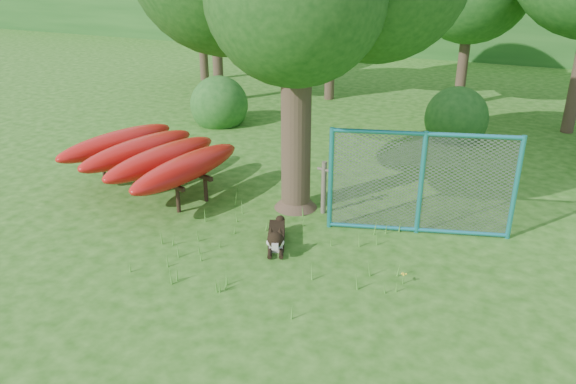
% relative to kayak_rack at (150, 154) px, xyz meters
% --- Properties ---
extents(ground, '(80.00, 80.00, 0.00)m').
position_rel_kayak_rack_xyz_m(ground, '(3.62, -2.20, -0.85)').
color(ground, '#1E5210').
rests_on(ground, ground).
extents(wooden_post, '(0.31, 0.12, 1.13)m').
position_rel_kayak_rack_xyz_m(wooden_post, '(3.97, 0.44, -0.26)').
color(wooden_post, brown).
rests_on(wooden_post, ground).
extents(kayak_rack, '(3.75, 4.04, 1.11)m').
position_rel_kayak_rack_xyz_m(kayak_rack, '(0.00, 0.00, 0.00)').
color(kayak_rack, black).
rests_on(kayak_rack, ground).
extents(husky_dog, '(0.69, 1.23, 0.57)m').
position_rel_kayak_rack_xyz_m(husky_dog, '(3.72, -1.30, -0.65)').
color(husky_dog, black).
rests_on(husky_dog, ground).
extents(fence_section, '(3.36, 1.04, 3.37)m').
position_rel_kayak_rack_xyz_m(fence_section, '(5.93, 0.35, 0.16)').
color(fence_section, teal).
rests_on(fence_section, ground).
extents(wildflower_clump, '(0.10, 0.10, 0.21)m').
position_rel_kayak_rack_xyz_m(wildflower_clump, '(6.13, -1.58, -0.68)').
color(wildflower_clump, '#4F9530').
rests_on(wildflower_clump, ground).
extents(shrub_left, '(1.80, 1.80, 1.80)m').
position_rel_kayak_rack_xyz_m(shrub_left, '(-1.38, 5.30, -0.85)').
color(shrub_left, '#1C541B').
rests_on(shrub_left, ground).
extents(shrub_mid, '(1.80, 1.80, 1.80)m').
position_rel_kayak_rack_xyz_m(shrub_mid, '(5.62, 6.80, -0.85)').
color(shrub_mid, '#1C541B').
rests_on(shrub_mid, ground).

